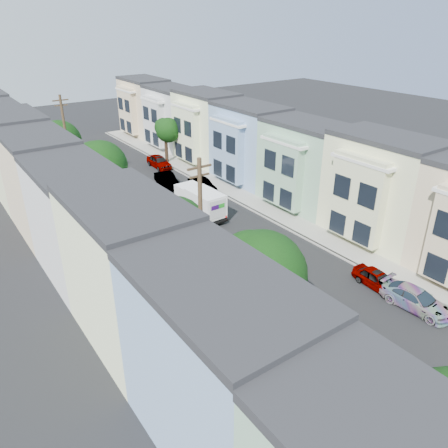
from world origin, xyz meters
name	(u,v)px	position (x,y,z in m)	size (l,w,h in m)	color
ground	(294,289)	(0.00, 0.00, 0.00)	(160.00, 160.00, 0.00)	black
road_slab	(185,216)	(0.00, 15.00, 0.01)	(12.00, 70.00, 0.02)	black
curb_left	(125,232)	(-6.05, 15.00, 0.07)	(0.30, 70.00, 0.15)	gray
curb_right	(235,201)	(6.05, 15.00, 0.07)	(0.30, 70.00, 0.15)	gray
sidewalk_left	(111,236)	(-7.35, 15.00, 0.07)	(2.60, 70.00, 0.15)	gray
sidewalk_right	(245,198)	(7.35, 15.00, 0.07)	(2.60, 70.00, 0.15)	gray
centerline	(185,216)	(0.00, 15.00, 0.00)	(0.12, 70.00, 0.01)	gold
townhouse_row_left	(68,249)	(-11.15, 15.00, 0.00)	(5.00, 70.00, 8.50)	#90BC99
townhouse_row_right	(273,191)	(11.15, 15.00, 0.00)	(5.00, 70.00, 8.50)	#90BC99
tree_b	(260,276)	(-6.30, -3.65, 5.32)	(4.70, 4.70, 7.70)	black
tree_c	(175,227)	(-6.30, 5.29, 4.50)	(4.13, 4.13, 6.59)	black
tree_d	(100,167)	(-6.30, 18.68, 5.10)	(4.70, 4.70, 7.47)	black
tree_e	(59,142)	(-6.30, 31.09, 4.65)	(4.70, 4.70, 7.02)	black
tree_far_r	(167,131)	(6.89, 30.53, 4.16)	(3.10, 3.10, 5.76)	black
utility_pole_near	(201,237)	(-6.30, 2.00, 5.15)	(1.60, 0.26, 10.00)	#42301E
utility_pole_far	(67,144)	(-6.30, 28.00, 5.15)	(1.60, 0.26, 10.00)	#42301E
fedex_truck	(200,201)	(1.26, 14.11, 1.53)	(2.20, 5.73, 2.75)	white
lead_sedan	(167,180)	(2.44, 22.83, 0.75)	(1.59, 4.51, 1.50)	black
parked_left_b	(364,407)	(-4.90, -9.85, 0.73)	(2.43, 5.28, 1.47)	black
parked_left_c	(224,293)	(-4.90, 1.59, 0.73)	(1.54, 4.37, 1.46)	#969697
parked_left_d	(154,237)	(-4.90, 11.61, 0.61)	(1.29, 3.67, 1.22)	black
parked_right_a	(416,300)	(4.90, -6.22, 0.68)	(1.91, 4.54, 1.36)	#4F5254
parked_right_b	(377,279)	(4.90, -3.20, 0.64)	(1.50, 3.92, 1.27)	#B7B6C3
parked_right_c	(202,185)	(4.90, 19.42, 0.68)	(1.45, 4.10, 1.37)	black
parked_right_d	(159,162)	(4.90, 29.43, 0.75)	(1.78, 4.64, 1.51)	#081B33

